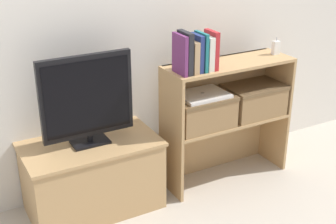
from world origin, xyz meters
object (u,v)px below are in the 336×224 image
object	(u,v)px
storage_basket_left	(202,110)
tv	(87,99)
book_tan	(191,56)
book_crimson	(211,50)
book_charcoal	(185,53)
book_navy	(197,53)
book_plum	(180,54)
storage_basket_right	(254,98)
tv_stand	(93,176)
baby_monitor	(276,48)
laptop	(202,95)
book_ivory	(206,53)
book_teal	(201,52)

from	to	relation	value
storage_basket_left	tv	bearing A→B (deg)	173.56
tv	storage_basket_left	size ratio (longest dim) A/B	1.39
book_tan	book_crimson	xyz separation A→B (m)	(0.15, 0.00, 0.02)
book_charcoal	book_navy	size ratio (longest dim) A/B	1.12
book_plum	storage_basket_left	xyz separation A→B (m)	(0.19, 0.03, -0.41)
book_charcoal	storage_basket_right	xyz separation A→B (m)	(0.58, 0.03, -0.41)
book_tan	storage_basket_left	size ratio (longest dim) A/B	0.49
book_navy	book_crimson	world-z (taller)	book_crimson
book_charcoal	storage_basket_right	size ratio (longest dim) A/B	0.64
tv_stand	book_tan	world-z (taller)	book_tan
book_crimson	baby_monitor	bearing A→B (deg)	5.00
book_tan	baby_monitor	size ratio (longest dim) A/B	1.63
storage_basket_left	laptop	bearing A→B (deg)	180.00
book_plum	storage_basket_right	size ratio (longest dim) A/B	0.61
laptop	book_navy	bearing A→B (deg)	-155.02
book_ivory	storage_basket_right	world-z (taller)	book_ivory
book_tan	book_teal	size ratio (longest dim) A/B	0.83
tv	book_crimson	size ratio (longest dim) A/B	2.33
book_plum	book_tan	world-z (taller)	book_plum
book_crimson	baby_monitor	size ratio (longest dim) A/B	1.98
storage_basket_right	book_charcoal	bearing A→B (deg)	-176.63
tv_stand	baby_monitor	xyz separation A→B (m)	(1.33, -0.07, 0.66)
book_plum	storage_basket_right	xyz separation A→B (m)	(0.61, 0.03, -0.41)
book_crimson	storage_basket_left	world-z (taller)	book_crimson
book_ivory	storage_basket_left	bearing A→B (deg)	82.79
book_teal	laptop	world-z (taller)	book_teal
tv	book_plum	xyz separation A→B (m)	(0.55, -0.12, 0.22)
book_navy	book_teal	bearing A→B (deg)	0.00
tv_stand	book_crimson	bearing A→B (deg)	-8.75
tv_stand	book_tan	size ratio (longest dim) A/B	4.18
book_plum	storage_basket_right	world-z (taller)	book_plum
book_charcoal	storage_basket_left	size ratio (longest dim) A/B	0.64
book_charcoal	storage_basket_right	bearing A→B (deg)	3.37
tv	book_charcoal	distance (m)	0.64
baby_monitor	laptop	world-z (taller)	baby_monitor
tv	book_teal	distance (m)	0.74
book_crimson	storage_basket_right	distance (m)	0.56
book_charcoal	book_teal	size ratio (longest dim) A/B	1.08
tv	baby_monitor	world-z (taller)	tv
book_crimson	storage_basket_right	size ratio (longest dim) A/B	0.60
book_plum	storage_basket_right	distance (m)	0.74
book_tan	baby_monitor	world-z (taller)	book_tan
tv_stand	storage_basket_right	size ratio (longest dim) A/B	2.05
book_teal	storage_basket_left	xyz separation A→B (m)	(0.04, 0.03, -0.40)
tv_stand	book_charcoal	distance (m)	0.95
book_plum	book_teal	size ratio (longest dim) A/B	1.03
book_crimson	storage_basket_left	bearing A→B (deg)	134.20
storage_basket_right	laptop	bearing A→B (deg)	180.00
book_plum	book_ivory	xyz separation A→B (m)	(0.19, 0.00, -0.02)
tv	baby_monitor	bearing A→B (deg)	-2.94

